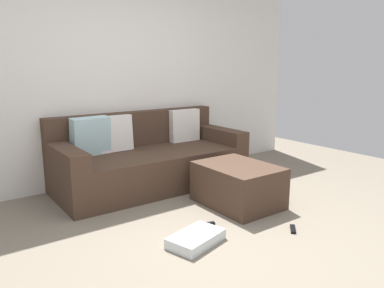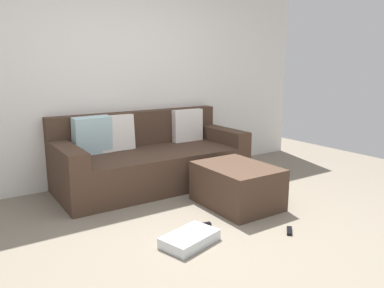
% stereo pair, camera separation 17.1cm
% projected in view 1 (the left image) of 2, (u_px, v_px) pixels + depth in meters
% --- Properties ---
extents(ground_plane, '(7.73, 7.73, 0.00)m').
position_uv_depth(ground_plane, '(227.00, 245.00, 3.03)').
color(ground_plane, slate).
extents(wall_back, '(5.95, 0.10, 2.75)m').
position_uv_depth(wall_back, '(109.00, 70.00, 4.51)').
color(wall_back, silver).
rests_on(wall_back, ground_plane).
extents(couch_sectional, '(2.25, 0.98, 0.87)m').
position_uv_depth(couch_sectional, '(149.00, 160.00, 4.50)').
color(couch_sectional, '#473326').
rests_on(couch_sectional, ground_plane).
extents(ottoman, '(0.64, 0.84, 0.43)m').
position_uv_depth(ottoman, '(238.00, 185.00, 3.88)').
color(ottoman, '#473326').
rests_on(ottoman, ground_plane).
extents(storage_bin, '(0.52, 0.40, 0.09)m').
position_uv_depth(storage_bin, '(196.00, 239.00, 3.04)').
color(storage_bin, silver).
rests_on(storage_bin, ground_plane).
extents(remote_near_ottoman, '(0.15, 0.14, 0.02)m').
position_uv_depth(remote_near_ottoman, '(293.00, 229.00, 3.30)').
color(remote_near_ottoman, black).
rests_on(remote_near_ottoman, ground_plane).
extents(remote_by_storage_bin, '(0.18, 0.08, 0.02)m').
position_uv_depth(remote_by_storage_bin, '(206.00, 225.00, 3.40)').
color(remote_by_storage_bin, black).
rests_on(remote_by_storage_bin, ground_plane).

